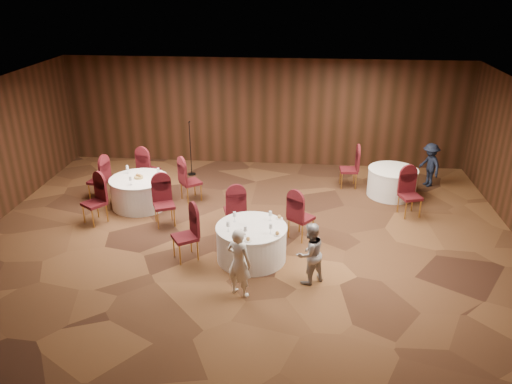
# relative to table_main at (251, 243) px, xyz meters

# --- Properties ---
(ground) EXTENTS (12.00, 12.00, 0.00)m
(ground) POSITION_rel_table_main_xyz_m (-0.19, 0.73, -0.38)
(ground) COLOR black
(ground) RESTS_ON ground
(room_shell) EXTENTS (12.00, 12.00, 12.00)m
(room_shell) POSITION_rel_table_main_xyz_m (-0.19, 0.73, 1.59)
(room_shell) COLOR silver
(room_shell) RESTS_ON ground
(table_main) EXTENTS (1.45, 1.45, 0.74)m
(table_main) POSITION_rel_table_main_xyz_m (0.00, 0.00, 0.00)
(table_main) COLOR white
(table_main) RESTS_ON ground
(table_left) EXTENTS (1.46, 1.46, 0.74)m
(table_left) POSITION_rel_table_main_xyz_m (-3.05, 2.32, 0.00)
(table_left) COLOR white
(table_left) RESTS_ON ground
(table_right) EXTENTS (1.29, 1.29, 0.74)m
(table_right) POSITION_rel_table_main_xyz_m (3.37, 3.56, 0.00)
(table_right) COLOR white
(table_right) RESTS_ON ground
(chairs_main) EXTENTS (3.07, 2.01, 1.00)m
(chairs_main) POSITION_rel_table_main_xyz_m (-0.28, 0.70, 0.12)
(chairs_main) COLOR #3A0B17
(chairs_main) RESTS_ON ground
(chairs_left) EXTENTS (3.06, 2.93, 1.00)m
(chairs_left) POSITION_rel_table_main_xyz_m (-3.05, 2.32, 0.12)
(chairs_left) COLOR #3A0B17
(chairs_left) RESTS_ON ground
(chairs_right) EXTENTS (1.94, 2.26, 1.00)m
(chairs_right) POSITION_rel_table_main_xyz_m (2.94, 3.21, 0.12)
(chairs_right) COLOR #3A0B17
(chairs_right) RESTS_ON ground
(tabletop_main) EXTENTS (1.09, 1.15, 0.22)m
(tabletop_main) POSITION_rel_table_main_xyz_m (0.14, -0.11, 0.47)
(tabletop_main) COLOR silver
(tabletop_main) RESTS_ON table_main
(tabletop_left) EXTENTS (0.91, 0.79, 0.22)m
(tabletop_left) POSITION_rel_table_main_xyz_m (-3.05, 2.33, 0.45)
(tabletop_left) COLOR silver
(tabletop_left) RESTS_ON table_left
(tabletop_right) EXTENTS (0.08, 0.08, 0.22)m
(tabletop_right) POSITION_rel_table_main_xyz_m (3.58, 3.30, 0.52)
(tabletop_right) COLOR silver
(tabletop_right) RESTS_ON table_right
(mic_stand) EXTENTS (0.24, 0.24, 1.59)m
(mic_stand) POSITION_rel_table_main_xyz_m (-2.22, 4.55, 0.09)
(mic_stand) COLOR black
(mic_stand) RESTS_ON ground
(woman_a) EXTENTS (0.59, 0.52, 1.35)m
(woman_a) POSITION_rel_table_main_xyz_m (-0.09, -1.26, 0.30)
(woman_a) COLOR white
(woman_a) RESTS_ON ground
(woman_b) EXTENTS (0.76, 0.74, 1.23)m
(woman_b) POSITION_rel_table_main_xyz_m (1.17, -0.74, 0.24)
(woman_b) COLOR #A2A1A6
(woman_b) RESTS_ON ground
(man_c) EXTENTS (0.72, 0.90, 1.22)m
(man_c) POSITION_rel_table_main_xyz_m (4.47, 4.32, 0.23)
(man_c) COLOR black
(man_c) RESTS_ON ground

